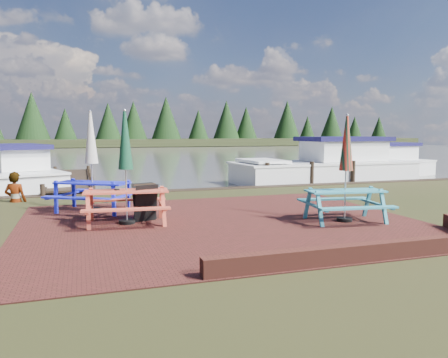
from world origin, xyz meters
name	(u,v)px	position (x,y,z in m)	size (l,w,h in m)	color
ground	(238,233)	(0.00, 0.00, 0.00)	(120.00, 120.00, 0.00)	black
paving	(223,223)	(0.00, 1.00, 0.01)	(9.00, 7.50, 0.02)	#3C1813
brick_wall	(403,245)	(2.15, -2.42, 0.15)	(6.21, 1.79, 0.30)	#4C1E16
water	(112,154)	(0.00, 37.00, 0.00)	(120.00, 60.00, 0.02)	#413E37
far_treeline	(99,126)	(0.00, 66.00, 3.28)	(120.00, 10.00, 8.10)	black
picnic_table_teal	(345,185)	(2.75, 0.24, 0.87)	(1.98, 1.81, 2.48)	teal
picnic_table_red	(126,185)	(-2.12, 1.57, 0.90)	(2.02, 1.83, 2.58)	#CA4A33
picnic_table_blue	(92,177)	(-2.81, 3.43, 0.92)	(2.50, 2.43, 2.63)	#1A20C8
chalkboard	(145,202)	(-1.67, 1.78, 0.46)	(0.59, 0.66, 0.89)	black
jetty	(71,179)	(-3.50, 11.28, 0.11)	(1.76, 9.08, 1.00)	black
boat_jetty	(14,175)	(-5.65, 10.80, 0.40)	(4.59, 7.32, 2.01)	white
boat_near	(328,168)	(7.71, 9.01, 0.49)	(8.64, 3.37, 2.30)	white
boat_far	(382,165)	(12.09, 10.82, 0.38)	(6.43, 3.16, 1.92)	white
person	(14,172)	(-4.98, 5.93, 0.90)	(0.66, 0.43, 1.81)	gray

